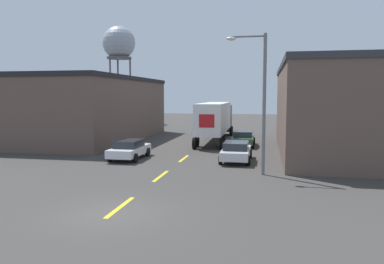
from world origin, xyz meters
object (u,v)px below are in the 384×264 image
Objects in this scene: parked_car_right_mid at (236,151)px; water_tower at (119,44)px; semi_truck at (216,118)px; parked_car_left_far at (129,149)px; parked_car_right_far at (243,138)px; street_lamp at (260,94)px.

water_tower is (-22.46, 34.38, 12.47)m from parked_car_right_mid.
parked_car_right_mid is (2.96, -11.68, -1.59)m from semi_truck.
parked_car_left_far is 1.00× the size of parked_car_right_mid.
parked_car_right_far and parked_car_right_mid have the same top height.
street_lamp is at bearing -57.97° from water_tower.
parked_car_right_far is 1.00× the size of parked_car_right_mid.
parked_car_right_far is at bearing 48.33° from parked_car_left_far.
parked_car_left_far is at bearing -176.28° from parked_car_right_mid.
parked_car_right_mid is 0.56× the size of street_lamp.
semi_truck is 3.21× the size of parked_car_right_far.
water_tower is at bearing 122.03° from street_lamp.
semi_truck reaches higher than parked_car_right_mid.
parked_car_left_far is at bearing -67.01° from water_tower.
parked_car_right_far is at bearing 97.57° from street_lamp.
parked_car_right_far and parked_car_left_far have the same top height.
parked_car_left_far is (-7.66, -8.61, 0.00)m from parked_car_right_far.
water_tower is (-14.80, 34.88, 12.47)m from parked_car_left_far.
parked_car_right_mid is (7.66, 0.50, 0.00)m from parked_car_left_far.
parked_car_left_far is 0.56× the size of street_lamp.
parked_car_right_mid is at bearing -90.00° from parked_car_right_far.
parked_car_left_far is at bearing -131.67° from parked_car_right_far.
parked_car_right_mid is at bearing 3.72° from parked_car_left_far.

